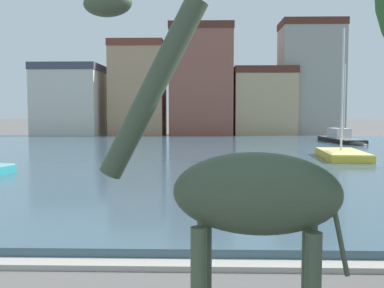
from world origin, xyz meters
name	(u,v)px	position (x,y,z in m)	size (l,w,h in m)	color
harbor_water	(186,156)	(0.00, 27.96, 0.15)	(81.21, 41.14, 0.31)	#3D5666
quay_edge_coping	(144,265)	(0.00, 7.14, 0.06)	(81.21, 0.50, 0.12)	#ADA89E
giraffe_statue	(242,202)	(1.59, 2.47, 2.32)	(2.60, 0.83, 4.54)	#3D4C38
sailboat_yellow	(340,156)	(9.37, 25.66, 0.41)	(2.61, 6.10, 7.94)	gold
sailboat_black	(343,140)	(13.34, 38.35, 0.50)	(2.55, 7.73, 7.12)	black
townhouse_end_terrace	(70,101)	(-14.32, 50.88, 4.16)	(7.35, 7.38, 8.29)	beige
townhouse_corner_house	(138,89)	(-6.59, 52.29, 5.53)	(6.23, 6.70, 11.04)	tan
townhouse_wide_warehouse	(201,81)	(0.83, 52.38, 6.47)	(7.34, 6.61, 12.91)	#8E5142
townhouse_narrow_midrow	(264,102)	(8.19, 52.49, 4.04)	(7.15, 6.19, 8.05)	tan
townhouse_tall_gabled	(310,79)	(13.63, 52.62, 6.72)	(7.19, 5.36, 13.42)	gray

